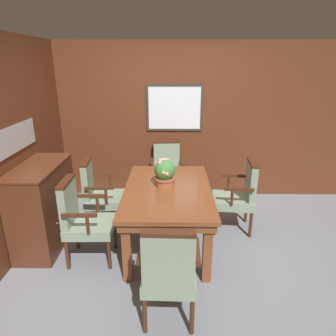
% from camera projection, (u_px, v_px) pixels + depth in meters
% --- Properties ---
extents(ground_plane, '(14.00, 14.00, 0.00)m').
position_uv_depth(ground_plane, '(173.00, 256.00, 3.49)').
color(ground_plane, gray).
extents(wall_back, '(7.20, 0.08, 2.45)m').
position_uv_depth(wall_back, '(173.00, 123.00, 4.77)').
color(wall_back, '#5B2D19').
rests_on(wall_back, ground_plane).
extents(dining_table, '(1.02, 1.60, 0.73)m').
position_uv_depth(dining_table, '(168.00, 196.00, 3.56)').
color(dining_table, brown).
rests_on(dining_table, ground_plane).
extents(chair_head_near, '(0.51, 0.53, 0.97)m').
position_uv_depth(chair_head_near, '(169.00, 270.00, 2.48)').
color(chair_head_near, '#472314').
rests_on(chair_head_near, ground_plane).
extents(chair_right_far, '(0.56, 0.53, 0.97)m').
position_uv_depth(chair_right_far, '(239.00, 194.00, 3.91)').
color(chair_right_far, '#472314').
rests_on(chair_right_far, ground_plane).
extents(chair_left_far, '(0.56, 0.53, 0.97)m').
position_uv_depth(chair_left_far, '(99.00, 192.00, 3.94)').
color(chair_left_far, '#472314').
rests_on(chair_left_far, ground_plane).
extents(chair_left_near, '(0.53, 0.51, 0.97)m').
position_uv_depth(chair_left_near, '(83.00, 218.00, 3.30)').
color(chair_left_near, '#472314').
rests_on(chair_left_near, ground_plane).
extents(chair_head_far, '(0.53, 0.55, 0.97)m').
position_uv_depth(chair_head_far, '(167.00, 170.00, 4.74)').
color(chair_head_far, '#472314').
rests_on(chair_head_far, ground_plane).
extents(potted_plant, '(0.25, 0.27, 0.34)m').
position_uv_depth(potted_plant, '(165.00, 173.00, 3.55)').
color(potted_plant, '#9E5638').
rests_on(potted_plant, dining_table).
extents(sideboard_cabinet, '(0.47, 1.04, 1.02)m').
position_uv_depth(sideboard_cabinet, '(44.00, 206.00, 3.60)').
color(sideboard_cabinet, '#512816').
rests_on(sideboard_cabinet, ground_plane).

